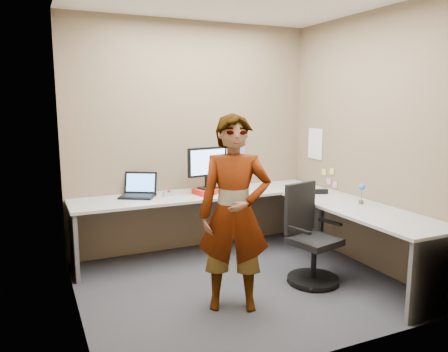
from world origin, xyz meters
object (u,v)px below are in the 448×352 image
monitor (207,164)px  person (234,214)px  desk (261,213)px  office_chair (310,243)px

monitor → person: (-0.29, -1.33, -0.23)m
desk → office_chair: (0.24, -0.57, -0.19)m
desk → monitor: monitor is taller
monitor → office_chair: size_ratio=0.52×
desk → office_chair: office_chair is taller
desk → person: (-0.68, -0.77, 0.25)m
desk → person: size_ratio=1.78×
office_chair → person: size_ratio=0.57×
office_chair → person: (-0.92, -0.19, 0.45)m
office_chair → desk: bearing=98.4°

